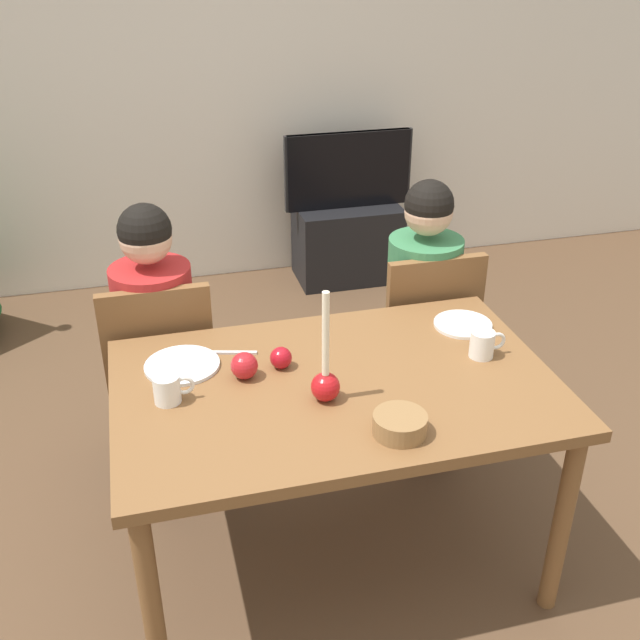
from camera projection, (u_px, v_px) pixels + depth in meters
ground_plane at (334, 555)px, 2.72m from camera, size 7.68×7.68×0.00m
back_wall at (216, 65)px, 4.32m from camera, size 6.40×0.10×2.60m
dining_table at (336, 404)px, 2.40m from camera, size 1.40×0.90×0.75m
chair_left at (161, 370)px, 2.88m from camera, size 0.40×0.40×0.90m
chair_right at (423, 335)px, 3.12m from camera, size 0.40×0.40×0.90m
person_left_child at (159, 353)px, 2.88m from camera, size 0.30×0.30×1.17m
person_right_child at (421, 319)px, 3.12m from camera, size 0.30×0.30×1.17m
tv_stand at (347, 242)px, 4.73m from camera, size 0.64×0.40×0.48m
tv at (348, 170)px, 4.51m from camera, size 0.79×0.05×0.46m
candle_centerpiece at (325, 379)px, 2.25m from camera, size 0.09×0.09×0.37m
plate_left at (182, 365)px, 2.44m from camera, size 0.25×0.25×0.01m
plate_right at (463, 324)px, 2.69m from camera, size 0.21×0.21×0.01m
mug_left at (168, 389)px, 2.25m from camera, size 0.13×0.08×0.09m
mug_right at (483, 344)px, 2.49m from camera, size 0.13×0.08×0.09m
fork_left at (230, 353)px, 2.52m from camera, size 0.18×0.06×0.01m
bowl_walnuts at (400, 424)px, 2.12m from camera, size 0.16×0.16×0.06m
apple_near_candle at (281, 358)px, 2.43m from camera, size 0.07×0.07×0.07m
apple_by_left_plate at (244, 366)px, 2.37m from camera, size 0.09×0.09×0.09m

